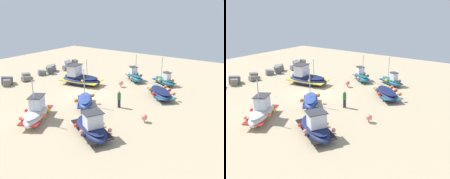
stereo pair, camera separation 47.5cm
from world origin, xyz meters
The scene contains 12 objects.
ground_plane centered at (0.00, 0.00, 0.00)m, with size 48.17×48.17×0.00m, color tan.
fishing_boat_0 centered at (-2.70, -2.05, 0.49)m, with size 3.63×3.39×3.58m.
fishing_boat_1 centered at (-7.36, -0.89, 0.67)m, with size 4.58×3.56×3.59m.
fishing_boat_2 centered at (2.21, 2.87, 0.74)m, with size 2.94×5.30×3.18m.
fishing_boat_3 centered at (3.45, -6.92, 0.48)m, with size 4.04×4.02×0.97m.
fishing_boat_4 centered at (7.26, -1.61, 0.57)m, with size 3.10×3.48×3.39m.
fishing_boat_5 centered at (-6.80, -6.19, 0.62)m, with size 3.63×4.67×2.02m.
fishing_boat_6 centered at (7.90, -5.35, 0.50)m, with size 2.49×3.48×3.26m.
person_walking centered at (-1.17, -4.89, 0.93)m, with size 0.32×0.32×1.62m.
breakwater_rocks centered at (-0.39, 10.05, 0.41)m, with size 19.30×3.05×1.33m.
mooring_buoy_0 centered at (-2.62, -8.30, 0.42)m, with size 0.52×0.52×0.69m.
mooring_buoy_1 centered at (4.16, -1.63, 0.46)m, with size 0.54×0.54×0.74m.
Camera 2 is at (-19.57, -17.50, 9.16)m, focal length 41.55 mm.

